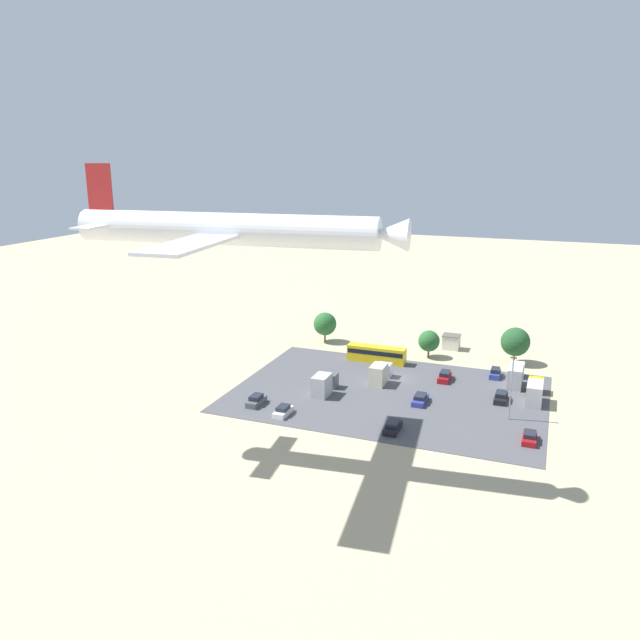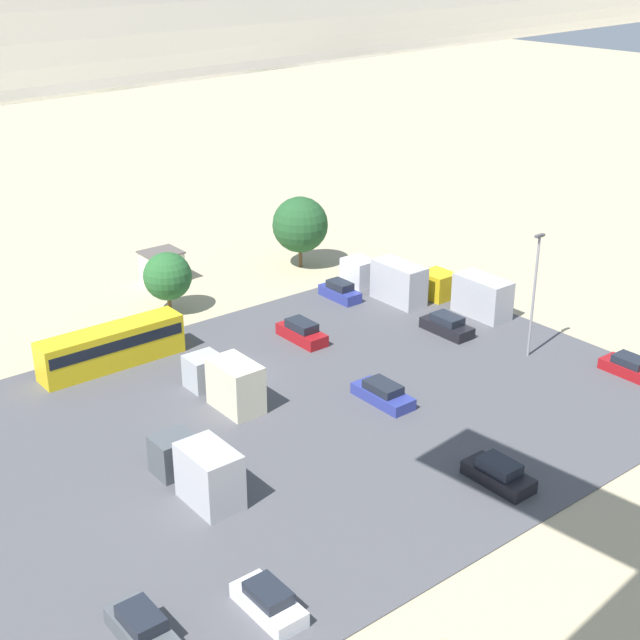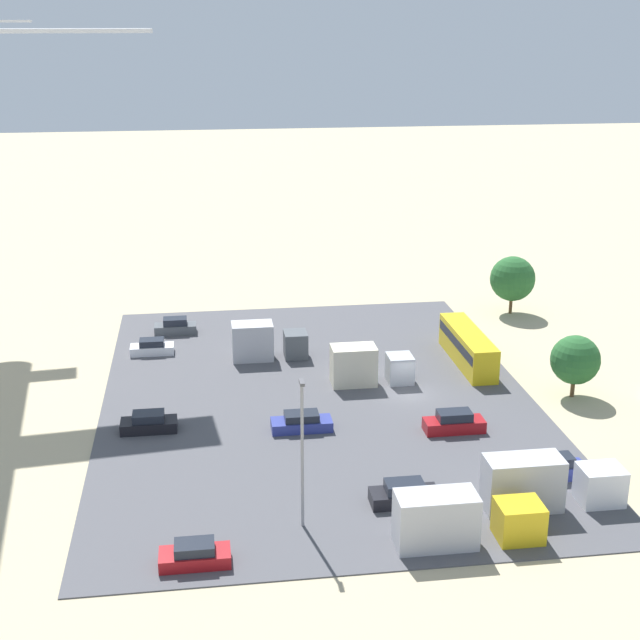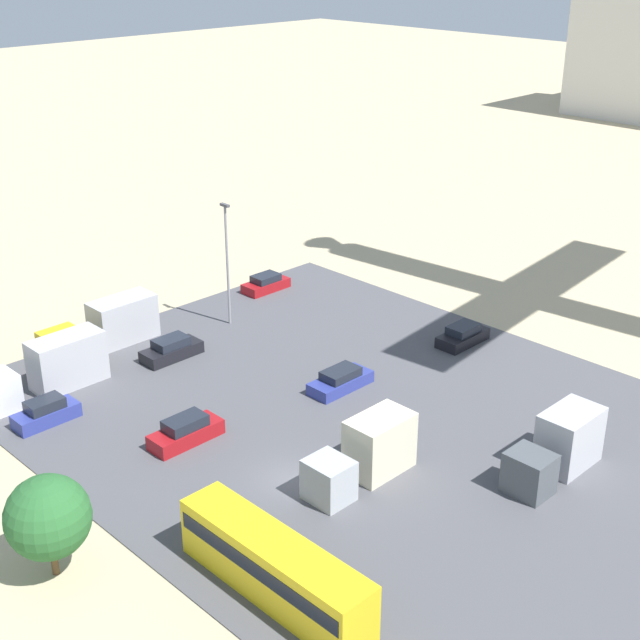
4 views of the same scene
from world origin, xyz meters
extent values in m
plane|color=tan|center=(0.00, 0.00, 0.00)|extent=(400.00, 400.00, 0.00)
cube|color=#4C4C51|center=(0.00, 7.91, 0.04)|extent=(50.81, 36.09, 0.08)
cube|color=silver|center=(-5.66, -20.72, 1.44)|extent=(3.34, 2.97, 2.88)
cube|color=#59514C|center=(-5.66, -20.72, 2.94)|extent=(3.58, 3.21, 0.12)
cube|color=gold|center=(6.36, -7.06, 1.63)|extent=(11.26, 2.41, 3.11)
cube|color=black|center=(6.36, -7.06, 2.19)|extent=(10.81, 2.45, 0.87)
cube|color=black|center=(-17.92, 4.58, 0.53)|extent=(1.93, 4.55, 0.90)
cube|color=#1E232D|center=(-17.92, 4.58, 1.31)|extent=(1.62, 2.55, 0.66)
cube|color=maroon|center=(-7.70, -1.75, 0.56)|extent=(1.84, 4.70, 0.96)
cube|color=#1E232D|center=(-7.70, -1.75, 1.39)|extent=(1.54, 2.63, 0.70)
cube|color=black|center=(-4.35, 21.84, 0.51)|extent=(1.96, 4.36, 0.87)
cube|color=#1E232D|center=(-4.35, 21.84, 1.26)|extent=(1.64, 2.44, 0.64)
cube|color=#4C5156|center=(18.50, 20.13, 0.55)|extent=(1.84, 4.24, 0.94)
cube|color=#1E232D|center=(18.50, 20.13, 1.36)|extent=(1.55, 2.37, 0.69)
cube|color=navy|center=(-15.87, -6.71, 0.55)|extent=(1.72, 4.18, 0.95)
cube|color=#1E232D|center=(-15.87, -6.71, 1.38)|extent=(1.44, 2.34, 0.70)
cube|color=maroon|center=(-23.06, 18.37, 0.49)|extent=(1.90, 4.21, 0.82)
cube|color=#1E232D|center=(-23.06, 18.37, 1.20)|extent=(1.59, 2.35, 0.60)
cube|color=navy|center=(-5.84, 10.00, 0.49)|extent=(1.95, 4.75, 0.83)
cube|color=#1E232D|center=(-5.84, 10.00, 1.21)|extent=(1.64, 2.66, 0.61)
cube|color=silver|center=(12.83, 22.27, 0.50)|extent=(1.82, 4.13, 0.84)
cube|color=#1E232D|center=(12.83, 22.27, 1.23)|extent=(1.53, 2.31, 0.62)
cube|color=#ADB2B7|center=(2.74, 0.23, 1.30)|extent=(2.43, 2.20, 2.45)
cube|color=beige|center=(2.74, 4.39, 1.83)|extent=(2.43, 3.91, 3.50)
cube|color=#4C5156|center=(10.12, 8.68, 1.31)|extent=(2.47, 2.16, 2.46)
cube|color=#B2B2B7|center=(10.12, 12.76, 1.84)|extent=(2.47, 3.84, 3.52)
cube|color=silver|center=(-19.51, -8.31, 1.34)|extent=(2.34, 2.85, 2.51)
cube|color=#B2B2B7|center=(-19.51, -2.92, 1.88)|extent=(2.34, 5.07, 3.59)
cube|color=gold|center=(-22.97, -1.45, 1.27)|extent=(2.42, 2.79, 2.39)
cube|color=#B2B2B7|center=(-22.97, 3.82, 1.79)|extent=(2.42, 4.97, 3.41)
cylinder|color=brown|center=(-2.38, -13.69, 0.89)|extent=(0.36, 0.36, 1.78)
sphere|color=#28602D|center=(-2.38, -13.69, 3.35)|extent=(4.19, 4.19, 4.19)
cylinder|color=brown|center=(-18.43, -15.87, 1.14)|extent=(0.36, 0.36, 2.28)
sphere|color=#235128|center=(-18.43, -15.87, 4.33)|extent=(5.47, 5.47, 5.47)
cylinder|color=gray|center=(-19.72, 11.58, 4.89)|extent=(0.20, 0.20, 9.63)
cube|color=#4C4C51|center=(-19.72, 11.58, 9.89)|extent=(0.90, 0.28, 0.20)
camera|label=1|loc=(-24.23, 103.13, 39.07)|focal=35.00mm
camera|label=2|loc=(32.15, 50.36, 30.23)|focal=50.00mm
camera|label=3|loc=(-68.82, 17.28, 30.47)|focal=50.00mm
camera|label=4|loc=(31.74, -29.09, 29.19)|focal=50.00mm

